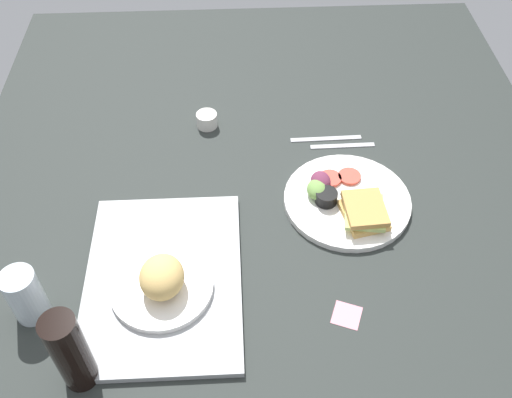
% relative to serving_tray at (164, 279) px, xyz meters
% --- Properties ---
extents(ground_plane, '(1.90, 1.50, 0.03)m').
position_rel_serving_tray_xyz_m(ground_plane, '(0.17, -0.24, -0.02)').
color(ground_plane, '#282D2B').
extents(serving_tray, '(0.45, 0.33, 0.02)m').
position_rel_serving_tray_xyz_m(serving_tray, '(0.00, 0.00, 0.00)').
color(serving_tray, '#9EA0A3').
rests_on(serving_tray, ground_plane).
extents(bread_plate_near, '(0.22, 0.22, 0.09)m').
position_rel_serving_tray_xyz_m(bread_plate_near, '(-0.03, -0.00, 0.04)').
color(bread_plate_near, white).
rests_on(bread_plate_near, serving_tray).
extents(plate_with_salad, '(0.30, 0.30, 0.05)m').
position_rel_serving_tray_xyz_m(plate_with_salad, '(0.20, -0.42, 0.01)').
color(plate_with_salad, white).
rests_on(plate_with_salad, ground_plane).
extents(drinking_glass, '(0.07, 0.07, 0.13)m').
position_rel_serving_tray_xyz_m(drinking_glass, '(-0.06, 0.26, 0.06)').
color(drinking_glass, silver).
rests_on(drinking_glass, ground_plane).
extents(soda_bottle, '(0.06, 0.06, 0.20)m').
position_rel_serving_tray_xyz_m(soda_bottle, '(-0.21, 0.14, 0.09)').
color(soda_bottle, black).
rests_on(soda_bottle, ground_plane).
extents(espresso_cup, '(0.06, 0.06, 0.04)m').
position_rel_serving_tray_xyz_m(espresso_cup, '(0.51, -0.09, 0.01)').
color(espresso_cup, silver).
rests_on(espresso_cup, ground_plane).
extents(fork, '(0.02, 0.17, 0.01)m').
position_rel_serving_tray_xyz_m(fork, '(0.40, -0.45, -0.01)').
color(fork, '#B7B7BC').
rests_on(fork, ground_plane).
extents(knife, '(0.02, 0.19, 0.01)m').
position_rel_serving_tray_xyz_m(knife, '(0.43, -0.41, -0.01)').
color(knife, '#B7B7BC').
rests_on(knife, ground_plane).
extents(sticky_note, '(0.07, 0.07, 0.00)m').
position_rel_serving_tray_xyz_m(sticky_note, '(-0.10, -0.38, -0.01)').
color(sticky_note, pink).
rests_on(sticky_note, ground_plane).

